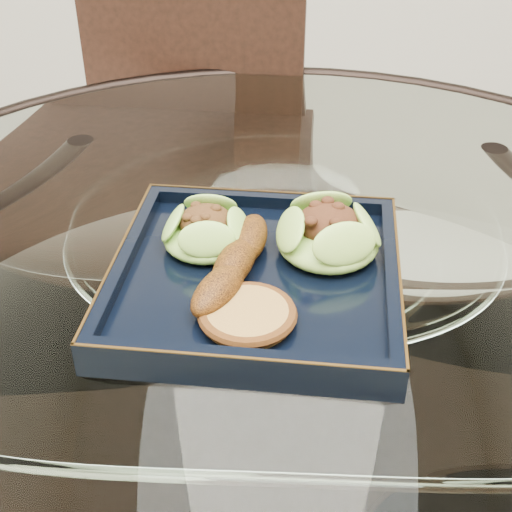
{
  "coord_description": "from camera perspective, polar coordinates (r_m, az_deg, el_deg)",
  "views": [
    {
      "loc": [
        -0.0,
        -0.6,
        1.18
      ],
      "look_at": [
        -0.03,
        -0.05,
        0.8
      ],
      "focal_mm": 50.0,
      "sensor_mm": 36.0,
      "label": 1
    }
  ],
  "objects": [
    {
      "name": "crumb_patty",
      "position": [
        0.62,
        -0.69,
        -4.83
      ],
      "size": [
        0.09,
        0.09,
        0.01
      ],
      "primitive_type": "cylinder",
      "rotation": [
        0.0,
        0.0,
        0.31
      ],
      "color": "#A98238",
      "rests_on": "navy_plate"
    },
    {
      "name": "dining_chair",
      "position": [
        1.26,
        -5.38,
        1.86
      ],
      "size": [
        0.42,
        0.42,
        0.9
      ],
      "rotation": [
        0.0,
        0.0,
        -0.07
      ],
      "color": "black",
      "rests_on": "ground"
    },
    {
      "name": "lettuce_wrap_left",
      "position": [
        0.71,
        -4.01,
        1.83
      ],
      "size": [
        0.11,
        0.11,
        0.03
      ],
      "primitive_type": "ellipsoid",
      "rotation": [
        0.0,
        0.0,
        -0.4
      ],
      "color": "#5FA22F",
      "rests_on": "navy_plate"
    },
    {
      "name": "dining_table",
      "position": [
        0.84,
        1.91,
        -9.54
      ],
      "size": [
        1.13,
        1.13,
        0.77
      ],
      "color": "white",
      "rests_on": "ground"
    },
    {
      "name": "lettuce_wrap_right",
      "position": [
        0.7,
        5.79,
        1.51
      ],
      "size": [
        0.12,
        0.12,
        0.04
      ],
      "primitive_type": "ellipsoid",
      "rotation": [
        0.0,
        0.0,
        -0.18
      ],
      "color": "olive",
      "rests_on": "navy_plate"
    },
    {
      "name": "roasted_plantain",
      "position": [
        0.67,
        -1.72,
        -0.54
      ],
      "size": [
        0.08,
        0.16,
        0.03
      ],
      "primitive_type": "ellipsoid",
      "rotation": [
        0.0,
        0.0,
        1.3
      ],
      "color": "#65340A",
      "rests_on": "navy_plate"
    },
    {
      "name": "navy_plate",
      "position": [
        0.69,
        -0.0,
        -2.07
      ],
      "size": [
        0.29,
        0.29,
        0.02
      ],
      "primitive_type": "cube",
      "rotation": [
        0.0,
        0.0,
        -0.07
      ],
      "color": "black",
      "rests_on": "dining_table"
    }
  ]
}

